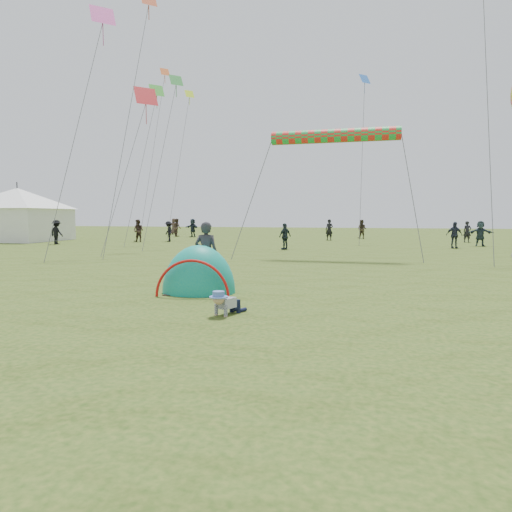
% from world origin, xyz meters
% --- Properties ---
extents(ground, '(140.00, 140.00, 0.00)m').
position_xyz_m(ground, '(0.00, 0.00, 0.00)').
color(ground, '#214112').
extents(crawling_toddler, '(0.71, 0.82, 0.53)m').
position_xyz_m(crawling_toddler, '(1.04, 0.11, 0.27)').
color(crawling_toddler, black).
rests_on(crawling_toddler, ground).
extents(popup_tent, '(2.15, 1.86, 2.52)m').
position_xyz_m(popup_tent, '(-0.51, 2.56, 0.00)').
color(popup_tent, '#048282').
rests_on(popup_tent, ground).
extents(standing_adult, '(0.70, 0.47, 1.86)m').
position_xyz_m(standing_adult, '(-0.69, 3.60, 0.93)').
color(standing_adult, '#2C2B32').
rests_on(standing_adult, ground).
extents(event_marquee, '(7.19, 7.19, 4.56)m').
position_xyz_m(event_marquee, '(-23.92, 22.18, 2.28)').
color(event_marquee, white).
rests_on(event_marquee, ground).
extents(crowd_person_0, '(0.73, 0.58, 1.74)m').
position_xyz_m(crowd_person_0, '(0.27, 29.47, 0.87)').
color(crowd_person_0, black).
rests_on(crowd_person_0, ground).
extents(crowd_person_1, '(1.00, 0.91, 1.68)m').
position_xyz_m(crowd_person_1, '(2.81, 32.90, 0.84)').
color(crowd_person_1, '#3A2F23').
rests_on(crowd_person_1, ground).
extents(crowd_person_5, '(1.58, 0.51, 1.70)m').
position_xyz_m(crowd_person_5, '(10.76, 24.58, 0.85)').
color(crowd_person_5, '#2A3A42').
rests_on(crowd_person_5, ground).
extents(crowd_person_6, '(0.65, 0.50, 1.62)m').
position_xyz_m(crowd_person_6, '(10.76, 29.11, 0.81)').
color(crowd_person_6, black).
rests_on(crowd_person_6, ground).
extents(crowd_person_7, '(0.89, 0.71, 1.74)m').
position_xyz_m(crowd_person_7, '(-13.83, 23.29, 0.87)').
color(crowd_person_7, '#372822').
rests_on(crowd_person_7, ground).
extents(crowd_person_8, '(1.02, 0.55, 1.66)m').
position_xyz_m(crowd_person_8, '(8.75, 22.03, 0.83)').
color(crowd_person_8, '#262C3D').
rests_on(crowd_person_8, ground).
extents(crowd_person_9, '(1.15, 1.16, 1.61)m').
position_xyz_m(crowd_person_9, '(-11.79, 24.34, 0.80)').
color(crowd_person_9, black).
rests_on(crowd_person_9, ground).
extents(crowd_person_11, '(1.68, 1.17, 1.74)m').
position_xyz_m(crowd_person_11, '(-12.97, 32.08, 0.87)').
color(crowd_person_11, '#1C2631').
rests_on(crowd_person_11, ground).
extents(crowd_person_13, '(1.08, 1.08, 1.76)m').
position_xyz_m(crowd_person_13, '(-14.80, 32.54, 0.88)').
color(crowd_person_13, '#46352A').
rests_on(crowd_person_13, ground).
extents(crowd_person_14, '(0.83, 0.98, 1.58)m').
position_xyz_m(crowd_person_14, '(-1.27, 18.29, 0.79)').
color(crowd_person_14, '#212E33').
rests_on(crowd_person_14, ground).
extents(crowd_person_15, '(1.24, 0.90, 1.73)m').
position_xyz_m(crowd_person_15, '(-18.00, 19.18, 0.86)').
color(crowd_person_15, black).
rests_on(crowd_person_15, ground).
extents(crowd_person_16, '(0.96, 0.74, 1.75)m').
position_xyz_m(crowd_person_16, '(-17.40, 37.41, 0.87)').
color(crowd_person_16, '#3E2D2A').
rests_on(crowd_person_16, ground).
extents(rainbow_tube_kite, '(6.04, 0.64, 0.64)m').
position_xyz_m(rainbow_tube_kite, '(2.01, 13.59, 5.79)').
color(rainbow_tube_kite, red).
extents(diamond_kite_0, '(0.89, 0.89, 0.73)m').
position_xyz_m(diamond_kite_0, '(-8.21, 14.89, 13.71)').
color(diamond_kite_0, red).
extents(diamond_kite_1, '(0.81, 0.81, 0.67)m').
position_xyz_m(diamond_kite_1, '(-13.78, 28.31, 14.31)').
color(diamond_kite_1, orange).
extents(diamond_kite_3, '(0.91, 0.91, 0.74)m').
position_xyz_m(diamond_kite_3, '(-8.93, 19.90, 10.91)').
color(diamond_kite_3, green).
extents(diamond_kite_4, '(0.90, 0.90, 0.74)m').
position_xyz_m(diamond_kite_4, '(2.93, 27.91, 12.37)').
color(diamond_kite_4, blue).
extents(diamond_kite_5, '(1.28, 1.28, 1.05)m').
position_xyz_m(diamond_kite_5, '(-9.82, 12.95, 12.29)').
color(diamond_kite_5, '#E542A8').
extents(diamond_kite_6, '(1.37, 1.37, 1.12)m').
position_xyz_m(diamond_kite_6, '(-9.22, 16.27, 9.03)').
color(diamond_kite_6, red).
extents(diamond_kite_8, '(0.84, 0.84, 0.68)m').
position_xyz_m(diamond_kite_8, '(-12.23, 29.94, 12.78)').
color(diamond_kite_8, '#D2FA1C').
extents(diamond_kite_9, '(1.09, 1.09, 0.89)m').
position_xyz_m(diamond_kite_9, '(-11.64, 22.46, 11.11)').
color(diamond_kite_9, green).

